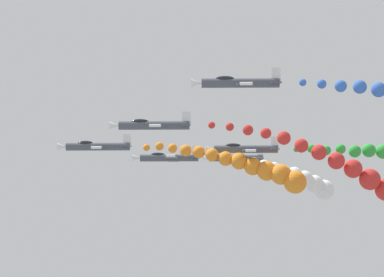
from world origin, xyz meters
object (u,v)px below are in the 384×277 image
at_px(airplane_trailing, 235,158).
at_px(airplane_left_outer, 245,149).
at_px(airplane_lead, 97,146).
at_px(airplane_right_inner, 168,158).
at_px(airplane_left_inner, 153,125).
at_px(airplane_right_outer, 239,83).

bearing_deg(airplane_trailing, airplane_left_outer, -178.63).
bearing_deg(airplane_lead, airplane_right_inner, -42.07).
relative_size(airplane_left_inner, airplane_left_outer, 1.00).
bearing_deg(airplane_left_outer, airplane_lead, 91.75).
relative_size(airplane_left_inner, airplane_right_outer, 1.00).
distance_m(airplane_left_inner, airplane_right_outer, 14.44).
height_order(airplane_left_inner, airplane_trailing, airplane_trailing).
distance_m(airplane_right_inner, airplane_right_outer, 32.69).
height_order(airplane_left_inner, airplane_right_outer, airplane_right_outer).
height_order(airplane_left_outer, airplane_right_outer, airplane_right_outer).
relative_size(airplane_lead, airplane_left_outer, 1.00).
bearing_deg(airplane_right_inner, airplane_left_inner, 177.41).
bearing_deg(airplane_trailing, airplane_right_outer, 178.39).
bearing_deg(airplane_left_inner, airplane_lead, 37.99).
distance_m(airplane_lead, airplane_right_inner, 14.33).
xyz_separation_m(airplane_left_outer, airplane_trailing, (21.11, 0.51, 3.01)).
relative_size(airplane_right_inner, airplane_right_outer, 1.00).
relative_size(airplane_lead, airplane_right_inner, 1.00).
height_order(airplane_lead, airplane_left_outer, airplane_lead).
relative_size(airplane_lead, airplane_left_inner, 1.00).
height_order(airplane_lead, airplane_trailing, airplane_trailing).
bearing_deg(airplane_left_inner, airplane_right_inner, -2.59).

